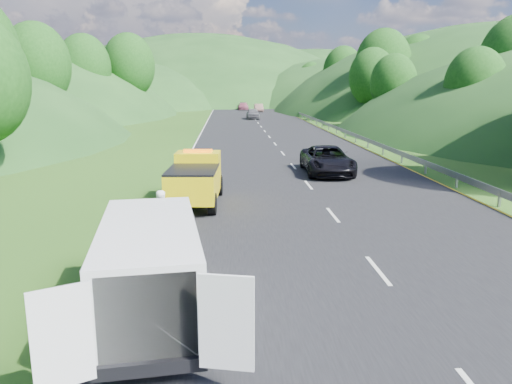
{
  "coord_description": "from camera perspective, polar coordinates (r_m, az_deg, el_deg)",
  "views": [
    {
      "loc": [
        -1.13,
        -14.83,
        5.06
      ],
      "look_at": [
        -0.13,
        2.55,
        1.3
      ],
      "focal_mm": 35.0,
      "sensor_mm": 36.0,
      "label": 1
    }
  ],
  "objects": [
    {
      "name": "hills_backdrop",
      "position": [
        149.81,
        -0.38,
        10.27
      ],
      "size": [
        201.0,
        288.6,
        44.0
      ],
      "primitive_type": null,
      "color": "#2D5B23",
      "rests_on": "ground"
    },
    {
      "name": "white_van",
      "position": [
        11.1,
        -12.04,
        -8.23
      ],
      "size": [
        3.45,
        6.47,
        2.2
      ],
      "rotation": [
        0.0,
        0.0,
        0.13
      ],
      "color": "black",
      "rests_on": "ground"
    },
    {
      "name": "dist_car_b",
      "position": [
        95.07,
        0.32,
        9.15
      ],
      "size": [
        1.55,
        4.45,
        1.47
      ],
      "primitive_type": "imported",
      "color": "#7D5A53",
      "rests_on": "ground"
    },
    {
      "name": "passing_suv",
      "position": [
        29.15,
        8.09,
        2.08
      ],
      "size": [
        2.73,
        5.7,
        1.57
      ],
      "primitive_type": "imported",
      "rotation": [
        0.0,
        0.0,
        -0.02
      ],
      "color": "black",
      "rests_on": "ground"
    },
    {
      "name": "spare_tire",
      "position": [
        10.38,
        -7.11,
        -17.11
      ],
      "size": [
        0.59,
        0.59,
        0.2
      ],
      "primitive_type": "cylinder",
      "color": "black",
      "rests_on": "ground"
    },
    {
      "name": "worker",
      "position": [
        10.0,
        -6.38,
        -18.31
      ],
      "size": [
        1.21,
        0.77,
        1.78
      ],
      "primitive_type": "imported",
      "rotation": [
        0.0,
        0.0,
        -0.1
      ],
      "color": "black",
      "rests_on": "ground"
    },
    {
      "name": "dist_car_c",
      "position": [
        102.23,
        -1.45,
        9.36
      ],
      "size": [
        2.01,
        4.95,
        1.44
      ],
      "primitive_type": "imported",
      "color": "#9C4E66",
      "rests_on": "ground"
    },
    {
      "name": "guardrail",
      "position": [
        68.48,
        6.38,
        7.89
      ],
      "size": [
        0.06,
        140.0,
        1.52
      ],
      "primitive_type": "cube",
      "color": "gray",
      "rests_on": "ground"
    },
    {
      "name": "suitcase",
      "position": [
        16.1,
        -14.39,
        -5.34
      ],
      "size": [
        0.41,
        0.25,
        0.63
      ],
      "primitive_type": "cube",
      "rotation": [
        0.0,
        0.0,
        -0.09
      ],
      "color": "brown",
      "rests_on": "ground"
    },
    {
      "name": "tree_line_left",
      "position": [
        77.1,
        -16.86,
        7.92
      ],
      "size": [
        14.0,
        140.0,
        14.0
      ],
      "primitive_type": null,
      "color": "#245C1B",
      "rests_on": "ground"
    },
    {
      "name": "tree_line_right",
      "position": [
        78.78,
        14.69,
        8.13
      ],
      "size": [
        14.0,
        140.0,
        14.0
      ],
      "primitive_type": null,
      "color": "#245C1B",
      "rests_on": "ground"
    },
    {
      "name": "dist_car_a",
      "position": [
        75.1,
        -0.36,
        8.34
      ],
      "size": [
        1.87,
        4.64,
        1.58
      ],
      "primitive_type": "imported",
      "color": "#56555B",
      "rests_on": "ground"
    },
    {
      "name": "child",
      "position": [
        14.41,
        -8.01,
        -8.49
      ],
      "size": [
        0.61,
        0.63,
        1.03
      ],
      "primitive_type": "imported",
      "rotation": [
        0.0,
        0.0,
        -0.93
      ],
      "color": "tan",
      "rests_on": "ground"
    },
    {
      "name": "ground",
      "position": [
        15.71,
        1.0,
        -6.61
      ],
      "size": [
        320.0,
        320.0,
        0.0
      ],
      "primitive_type": "plane",
      "color": "#38661E",
      "rests_on": "ground"
    },
    {
      "name": "tow_truck",
      "position": [
        21.48,
        -6.88,
        1.48
      ],
      "size": [
        2.26,
        5.35,
        2.25
      ],
      "rotation": [
        0.0,
        0.0,
        -0.06
      ],
      "color": "black",
      "rests_on": "ground"
    },
    {
      "name": "woman",
      "position": [
        16.72,
        -10.49,
        -5.64
      ],
      "size": [
        0.6,
        0.72,
        1.72
      ],
      "primitive_type": "imported",
      "rotation": [
        0.0,
        0.0,
        1.82
      ],
      "color": "white",
      "rests_on": "ground"
    },
    {
      "name": "road_surface",
      "position": [
        55.21,
        1.01,
        6.95
      ],
      "size": [
        14.0,
        200.0,
        0.02
      ],
      "primitive_type": "cube",
      "color": "black",
      "rests_on": "ground"
    }
  ]
}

